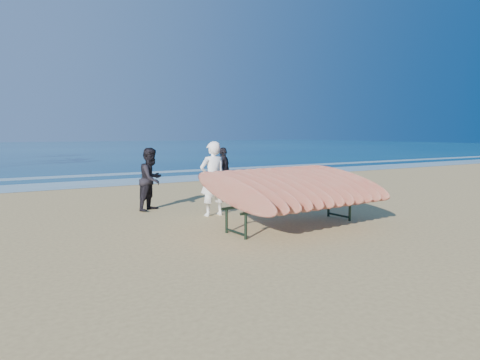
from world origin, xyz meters
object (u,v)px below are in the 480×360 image
Objects in this scene: surfboard_rack at (293,187)px; person_white at (213,179)px; person_dark_a at (151,179)px; person_dark_b at (223,171)px.

person_white is (-0.90, 1.97, 0.04)m from surfboard_rack.
surfboard_rack is 2.08× the size of person_dark_a.
surfboard_rack is at bearing 36.41° from person_dark_b.
person_white is 1.11× the size of person_dark_a.
person_dark_a is 1.05× the size of person_dark_b.
person_dark_b is (1.91, 2.99, -0.13)m from person_white.
surfboard_rack is 2.19× the size of person_dark_b.
person_white reaches higher than surfboard_rack.
surfboard_rack is 5.06m from person_dark_b.
person_dark_a reaches higher than surfboard_rack.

